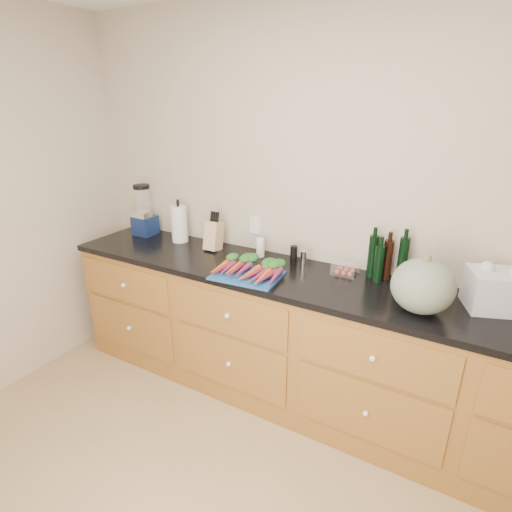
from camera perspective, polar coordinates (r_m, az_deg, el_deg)
The scene contains 15 objects.
wall_back at distance 2.66m, azimuth 11.60°, elevation 6.31°, with size 4.10×0.05×2.60m, color beige.
cabinets at distance 2.72m, azimuth 7.99°, elevation -12.82°, with size 3.60×0.64×0.90m.
countertop at distance 2.49m, azimuth 8.57°, elevation -3.79°, with size 3.64×0.62×0.04m, color black.
cutting_board at distance 2.51m, azimuth -1.25°, elevation -2.75°, with size 0.41×0.31×0.01m, color #1D5096.
carrots at distance 2.53m, azimuth -0.78°, elevation -1.79°, with size 0.43×0.32×0.06m.
squash at distance 2.21m, azimuth 22.73°, elevation -3.98°, with size 0.32×0.32×0.29m, color #5C6B5A.
blender_appliance at distance 3.38m, azimuth -15.74°, elevation 5.93°, with size 0.16×0.16×0.41m.
paper_towel at distance 3.15m, azimuth -10.91°, elevation 4.52°, with size 0.12×0.12×0.28m, color white.
knife_block at distance 2.94m, azimuth -6.06°, elevation 2.90°, with size 0.10×0.10×0.21m, color tan.
grinder_salt at distance 2.80m, azimuth 0.62°, elevation 1.21°, with size 0.06×0.06×0.13m, color white.
grinder_pepper at distance 2.70m, azimuth 5.41°, elevation 0.20°, with size 0.05×0.05×0.12m, color black.
canister_chrome at distance 2.67m, azimuth 6.82°, elevation -0.30°, with size 0.04×0.04×0.10m, color white.
tomato_box at distance 2.58m, azimuth 12.62°, elevation -1.82°, with size 0.15×0.12×0.07m, color white.
bottles at distance 2.54m, azimuth 18.04°, elevation -0.53°, with size 0.24×0.12×0.28m.
grocery_bag at distance 2.43m, azimuth 31.17°, elevation -4.25°, with size 0.28×0.23×0.21m, color silver, non-canonical shape.
Camera 1 is at (0.78, -0.83, 1.96)m, focal length 28.00 mm.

